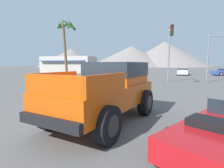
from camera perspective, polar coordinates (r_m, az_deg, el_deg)
name	(u,v)px	position (r m, az deg, el deg)	size (l,w,h in m)	color
ground_plane	(92,119)	(6.32, -6.39, -11.33)	(320.00, 320.00, 0.00)	#5B5956
orange_pickup_truck	(109,87)	(6.08, -1.05, -1.08)	(3.09, 5.12, 2.00)	#CC4C0C
parked_car_white	(101,71)	(33.22, -3.58, 4.26)	(4.58, 3.30, 1.22)	white
parked_car_dark	(130,72)	(27.96, 5.92, 3.81)	(3.21, 4.43, 1.22)	#232328
parked_car_silver	(183,71)	(33.69, 22.20, 3.84)	(2.47, 4.76, 1.24)	#B7BABF
traffic_light_main	(223,49)	(21.38, 32.47, 9.73)	(3.30, 0.38, 5.01)	slate
traffic_light_crosswalk	(170,44)	(18.46, 18.42, 12.40)	(0.38, 4.35, 5.56)	slate
palm_tree_tall	(66,34)	(25.44, -14.92, 15.36)	(2.74, 2.71, 7.92)	brown
storefront_building	(69,65)	(41.70, -13.84, 6.19)	(11.67, 6.32, 3.63)	#BCB2A3
distant_mountain_range	(138,56)	(128.91, 8.50, 9.02)	(118.03, 74.41, 18.04)	gray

